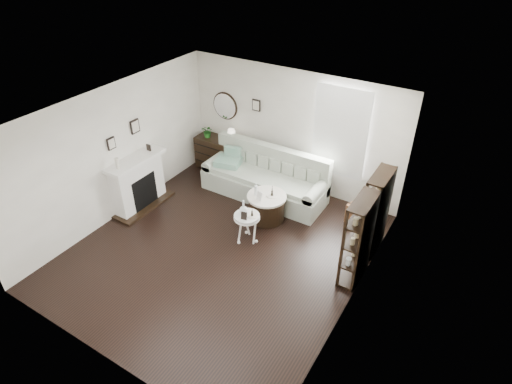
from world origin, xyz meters
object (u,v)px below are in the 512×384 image
Objects in this scene: sofa at (266,180)px; drum_table at (267,207)px; dresser at (220,154)px; pedestal_table at (247,217)px.

sofa is 3.45× the size of drum_table.
sofa is 2.31× the size of dresser.
drum_table is 1.34× the size of pedestal_table.
drum_table is at bearing -30.47° from dresser.
sofa is at bearing -14.38° from dresser.
sofa reaches higher than drum_table.
dresser is (-1.50, 0.38, 0.04)m from sofa.
pedestal_table is at bearing -71.93° from sofa.
dresser is at bearing 165.62° from sofa.
sofa is at bearing 108.07° from pedestal_table.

